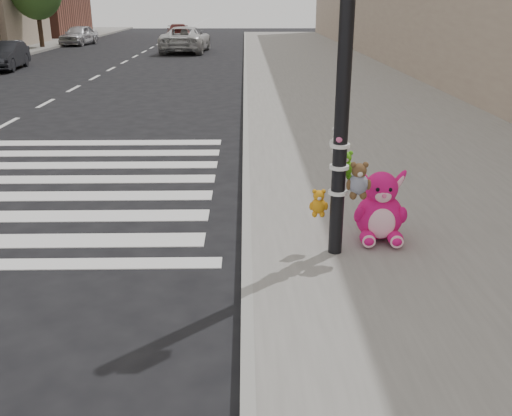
{
  "coord_description": "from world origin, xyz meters",
  "views": [
    {
      "loc": [
        1.54,
        -4.38,
        2.97
      ],
      "look_at": [
        1.66,
        1.67,
        0.75
      ],
      "focal_mm": 40.0,
      "sensor_mm": 36.0,
      "label": 1
    }
  ],
  "objects_px": {
    "signal_pole": "(344,111)",
    "red_teddy": "(392,228)",
    "pink_bunny": "(380,211)",
    "car_white_near": "(186,39)",
    "car_dark_far": "(4,55)"
  },
  "relations": [
    {
      "from": "signal_pole",
      "to": "red_teddy",
      "type": "bearing_deg",
      "value": 31.36
    },
    {
      "from": "pink_bunny",
      "to": "car_white_near",
      "type": "bearing_deg",
      "value": 103.79
    },
    {
      "from": "pink_bunny",
      "to": "signal_pole",
      "type": "bearing_deg",
      "value": -143.93
    },
    {
      "from": "red_teddy",
      "to": "pink_bunny",
      "type": "bearing_deg",
      "value": -143.59
    },
    {
      "from": "signal_pole",
      "to": "car_dark_far",
      "type": "height_order",
      "value": "signal_pole"
    },
    {
      "from": "red_teddy",
      "to": "car_dark_far",
      "type": "distance_m",
      "value": 23.26
    },
    {
      "from": "pink_bunny",
      "to": "red_teddy",
      "type": "bearing_deg",
      "value": 31.42
    },
    {
      "from": "pink_bunny",
      "to": "car_white_near",
      "type": "distance_m",
      "value": 28.83
    },
    {
      "from": "pink_bunny",
      "to": "car_white_near",
      "type": "height_order",
      "value": "car_white_near"
    },
    {
      "from": "signal_pole",
      "to": "car_dark_far",
      "type": "bearing_deg",
      "value": 120.38
    },
    {
      "from": "red_teddy",
      "to": "car_white_near",
      "type": "height_order",
      "value": "car_white_near"
    },
    {
      "from": "signal_pole",
      "to": "car_white_near",
      "type": "bearing_deg",
      "value": 99.01
    },
    {
      "from": "signal_pole",
      "to": "car_dark_far",
      "type": "distance_m",
      "value": 23.28
    },
    {
      "from": "signal_pole",
      "to": "red_teddy",
      "type": "height_order",
      "value": "signal_pole"
    },
    {
      "from": "signal_pole",
      "to": "red_teddy",
      "type": "xyz_separation_m",
      "value": [
        0.78,
        0.47,
        -1.57
      ]
    }
  ]
}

